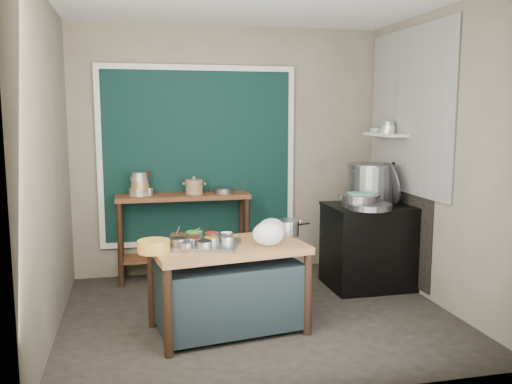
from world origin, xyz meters
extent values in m
cube|color=#2F2A24|center=(0.00, 0.00, -0.01)|extent=(3.50, 3.00, 0.02)
cube|color=#7A715E|center=(0.00, 1.51, 1.40)|extent=(3.50, 0.02, 2.80)
cube|color=#7A715E|center=(-1.76, 0.00, 1.40)|extent=(0.02, 3.00, 2.80)
cube|color=#7A715E|center=(1.76, 0.00, 1.40)|extent=(0.02, 3.00, 2.80)
cube|color=black|center=(-0.35, 1.47, 1.35)|extent=(2.10, 0.02, 1.90)
cube|color=#B2B2AA|center=(1.74, 0.55, 1.85)|extent=(0.02, 1.70, 1.70)
cube|color=black|center=(1.74, 0.65, 0.70)|extent=(0.01, 1.30, 1.30)
cube|color=beige|center=(1.63, 0.85, 1.60)|extent=(0.22, 0.70, 0.03)
cube|color=olive|center=(-0.33, -0.30, 0.38)|extent=(1.34, 0.90, 0.75)
cube|color=brown|center=(-0.55, 1.28, 0.47)|extent=(1.45, 0.40, 0.95)
cube|color=black|center=(1.35, 0.55, 0.42)|extent=(0.90, 0.68, 0.85)
cube|color=black|center=(1.35, 0.55, 0.86)|extent=(0.92, 0.69, 0.03)
cube|color=gray|center=(-0.55, -0.30, 0.76)|extent=(0.71, 0.61, 0.03)
cylinder|color=gray|center=(-0.55, -0.47, 0.80)|extent=(0.13, 0.13, 0.05)
cylinder|color=silver|center=(-0.34, -0.33, 0.80)|extent=(0.11, 0.11, 0.05)
cylinder|color=gray|center=(-0.69, -0.45, 0.80)|extent=(0.11, 0.11, 0.05)
cylinder|color=gray|center=(-0.59, -0.16, 0.81)|extent=(0.16, 0.16, 0.06)
cylinder|color=gray|center=(-0.48, -0.34, 0.80)|extent=(0.13, 0.13, 0.05)
cylinder|color=gray|center=(-0.75, -0.33, 0.81)|extent=(0.15, 0.15, 0.06)
cylinder|color=gray|center=(-0.62, -0.33, 0.81)|extent=(0.14, 0.14, 0.06)
cylinder|color=gray|center=(-0.32, -0.19, 0.80)|extent=(0.11, 0.11, 0.05)
cylinder|color=gray|center=(-0.45, -0.18, 0.80)|extent=(0.13, 0.13, 0.05)
cylinder|color=gray|center=(-0.73, -0.18, 0.81)|extent=(0.14, 0.14, 0.06)
cylinder|color=#C08634|center=(-0.94, -0.43, 0.80)|extent=(0.31, 0.31, 0.10)
ellipsoid|color=white|center=(-0.01, -0.41, 0.85)|extent=(0.28, 0.25, 0.20)
ellipsoid|color=white|center=(0.08, -0.18, 0.84)|extent=(0.27, 0.24, 0.18)
cylinder|color=tan|center=(-1.02, 1.28, 0.97)|extent=(0.22, 0.22, 0.04)
cylinder|color=gray|center=(-1.02, 1.28, 1.01)|extent=(0.21, 0.21, 0.04)
cylinder|color=gold|center=(-1.02, 1.28, 1.05)|extent=(0.19, 0.19, 0.04)
cylinder|color=gray|center=(-1.02, 1.28, 1.10)|extent=(0.19, 0.19, 0.04)
cylinder|color=tan|center=(-1.02, 1.28, 1.14)|extent=(0.18, 0.18, 0.04)
cylinder|color=gray|center=(-1.02, 1.28, 1.18)|extent=(0.16, 0.16, 0.04)
cylinder|color=gray|center=(-0.92, 1.30, 0.99)|extent=(0.16, 0.16, 0.08)
cylinder|color=gray|center=(-0.10, 1.26, 0.98)|extent=(0.29, 0.29, 0.06)
cylinder|color=gray|center=(1.58, 0.59, 1.10)|extent=(0.16, 0.46, 0.44)
cube|color=slate|center=(1.18, 0.47, 1.02)|extent=(0.25, 0.20, 0.02)
cylinder|color=gray|center=(1.22, 0.32, 0.91)|extent=(0.49, 0.49, 0.06)
cylinder|color=silver|center=(1.63, 0.80, 1.64)|extent=(0.16, 0.16, 0.04)
cylinder|color=silver|center=(1.63, 0.80, 1.68)|extent=(0.15, 0.15, 0.04)
cylinder|color=gray|center=(1.63, 0.80, 1.72)|extent=(0.14, 0.14, 0.04)
cylinder|color=gray|center=(1.63, 1.08, 1.64)|extent=(0.18, 0.18, 0.05)
camera|label=1|loc=(-1.08, -4.63, 1.83)|focal=38.00mm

